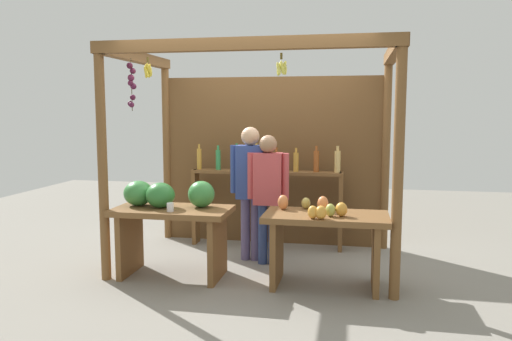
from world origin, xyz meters
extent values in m
plane|color=gray|center=(0.00, 0.00, 0.00)|extent=(12.00, 12.00, 0.00)
cylinder|color=brown|center=(-1.47, -0.90, 1.23)|extent=(0.10, 0.10, 2.46)
cylinder|color=brown|center=(1.47, -0.90, 1.23)|extent=(0.10, 0.10, 2.46)
cylinder|color=brown|center=(-1.47, 0.90, 1.23)|extent=(0.10, 0.10, 2.46)
cylinder|color=brown|center=(1.47, 0.90, 1.23)|extent=(0.10, 0.10, 2.46)
cube|color=brown|center=(0.00, -0.90, 2.40)|extent=(3.04, 0.12, 0.12)
cube|color=brown|center=(-1.47, 0.00, 2.40)|extent=(0.12, 1.90, 0.12)
cube|color=brown|center=(1.47, 0.00, 2.40)|extent=(0.12, 1.90, 0.12)
cube|color=brown|center=(0.00, 0.92, 1.10)|extent=(2.94, 0.04, 2.21)
cylinder|color=brown|center=(0.37, -0.80, 2.29)|extent=(0.02, 0.02, 0.06)
ellipsoid|color=#D1CC4C|center=(0.40, -0.81, 2.17)|extent=(0.04, 0.07, 0.13)
ellipsoid|color=#D1CC4C|center=(0.39, -0.76, 2.18)|extent=(0.08, 0.06, 0.14)
ellipsoid|color=#D1CC4C|center=(0.35, -0.78, 2.19)|extent=(0.07, 0.06, 0.14)
ellipsoid|color=#D1CC4C|center=(0.34, -0.80, 2.16)|extent=(0.04, 0.06, 0.13)
ellipsoid|color=#D1CC4C|center=(0.35, -0.84, 2.17)|extent=(0.06, 0.05, 0.13)
ellipsoid|color=#D1CC4C|center=(0.38, -0.83, 2.17)|extent=(0.06, 0.05, 0.13)
cylinder|color=brown|center=(-1.03, -0.71, 2.29)|extent=(0.02, 0.02, 0.06)
ellipsoid|color=yellow|center=(-1.01, -0.71, 2.17)|extent=(0.04, 0.07, 0.12)
ellipsoid|color=yellow|center=(-1.02, -0.69, 2.16)|extent=(0.07, 0.06, 0.13)
ellipsoid|color=yellow|center=(-1.04, -0.67, 2.19)|extent=(0.07, 0.04, 0.12)
ellipsoid|color=yellow|center=(-1.05, -0.69, 2.16)|extent=(0.05, 0.05, 0.12)
ellipsoid|color=yellow|center=(-1.05, -0.72, 2.18)|extent=(0.04, 0.05, 0.12)
ellipsoid|color=yellow|center=(-1.04, -0.74, 2.16)|extent=(0.08, 0.05, 0.12)
ellipsoid|color=yellow|center=(-1.02, -0.72, 2.20)|extent=(0.07, 0.07, 0.13)
cylinder|color=#4C422D|center=(-1.24, -0.65, 2.04)|extent=(0.01, 0.01, 0.55)
sphere|color=#47142D|center=(-1.25, -0.66, 2.24)|extent=(0.07, 0.07, 0.07)
sphere|color=#511938|center=(-1.23, -0.63, 2.18)|extent=(0.06, 0.06, 0.06)
sphere|color=#601E42|center=(-1.24, -0.66, 2.11)|extent=(0.07, 0.07, 0.07)
sphere|color=#511938|center=(-1.24, -0.66, 2.06)|extent=(0.06, 0.06, 0.06)
sphere|color=#511938|center=(-1.23, -0.64, 2.02)|extent=(0.06, 0.06, 0.06)
sphere|color=#47142D|center=(-1.23, -0.65, 1.91)|extent=(0.06, 0.06, 0.06)
sphere|color=#511938|center=(-1.24, -0.67, 1.83)|extent=(0.06, 0.06, 0.06)
sphere|color=#47142D|center=(-1.26, -0.64, 1.84)|extent=(0.06, 0.06, 0.06)
cube|color=brown|center=(-0.81, -0.68, 0.71)|extent=(1.23, 0.64, 0.06)
cube|color=brown|center=(-1.30, -0.68, 0.34)|extent=(0.06, 0.58, 0.68)
cube|color=brown|center=(-0.31, -0.68, 0.34)|extent=(0.06, 0.58, 0.68)
ellipsoid|color=#2D7533|center=(-0.94, -0.68, 0.88)|extent=(0.31, 0.31, 0.27)
ellipsoid|color=#38843D|center=(-1.22, -0.61, 0.88)|extent=(0.35, 0.35, 0.27)
ellipsoid|color=#38843D|center=(-0.52, -0.57, 0.89)|extent=(0.38, 0.38, 0.28)
cylinder|color=white|center=(-0.76, -0.86, 0.79)|extent=(0.07, 0.07, 0.09)
cube|color=brown|center=(0.81, -0.68, 0.71)|extent=(1.23, 0.64, 0.06)
cube|color=brown|center=(0.31, -0.68, 0.34)|extent=(0.06, 0.58, 0.68)
cube|color=brown|center=(1.30, -0.68, 0.34)|extent=(0.06, 0.58, 0.68)
ellipsoid|color=#B79E47|center=(0.59, -0.44, 0.80)|extent=(0.13, 0.13, 0.12)
ellipsoid|color=#E07F47|center=(0.35, -0.53, 0.82)|extent=(0.14, 0.14, 0.15)
ellipsoid|color=#E07F47|center=(0.77, -0.57, 0.82)|extent=(0.15, 0.15, 0.16)
ellipsoid|color=gold|center=(0.96, -0.76, 0.81)|extent=(0.13, 0.13, 0.14)
ellipsoid|color=#A8B24C|center=(0.86, -0.79, 0.81)|extent=(0.14, 0.14, 0.13)
ellipsoid|color=gold|center=(0.70, -0.92, 0.81)|extent=(0.13, 0.13, 0.13)
ellipsoid|color=gold|center=(0.77, -0.93, 0.81)|extent=(0.16, 0.16, 0.13)
cube|color=brown|center=(-0.99, 0.68, 0.50)|extent=(0.05, 0.20, 1.00)
cube|color=brown|center=(0.92, 0.68, 0.50)|extent=(0.05, 0.20, 1.00)
cube|color=brown|center=(-0.03, 0.68, 0.98)|extent=(1.91, 0.22, 0.04)
cylinder|color=gold|center=(-0.93, 0.68, 1.14)|extent=(0.06, 0.06, 0.27)
cylinder|color=gold|center=(-0.93, 0.68, 1.30)|extent=(0.03, 0.03, 0.06)
cylinder|color=#338C4C|center=(-0.67, 0.68, 1.13)|extent=(0.06, 0.06, 0.26)
cylinder|color=#338C4C|center=(-0.67, 0.68, 1.29)|extent=(0.03, 0.03, 0.06)
cylinder|color=#338C4C|center=(-0.42, 0.68, 1.14)|extent=(0.06, 0.06, 0.29)
cylinder|color=#338C4C|center=(-0.42, 0.68, 1.32)|extent=(0.03, 0.03, 0.06)
cylinder|color=gold|center=(-0.17, 0.68, 1.15)|extent=(0.07, 0.07, 0.29)
cylinder|color=gold|center=(-0.17, 0.68, 1.32)|extent=(0.03, 0.03, 0.06)
cylinder|color=#994C1E|center=(0.10, 0.68, 1.12)|extent=(0.08, 0.08, 0.25)
cylinder|color=#994C1E|center=(0.10, 0.68, 1.28)|extent=(0.04, 0.04, 0.06)
cylinder|color=gold|center=(0.35, 0.68, 1.12)|extent=(0.07, 0.07, 0.24)
cylinder|color=gold|center=(0.35, 0.68, 1.27)|extent=(0.03, 0.03, 0.06)
cylinder|color=#994C1E|center=(0.61, 0.68, 1.14)|extent=(0.07, 0.07, 0.27)
cylinder|color=#994C1E|center=(0.61, 0.68, 1.30)|extent=(0.03, 0.03, 0.06)
cylinder|color=#D8B266|center=(0.87, 0.68, 1.14)|extent=(0.08, 0.08, 0.27)
cylinder|color=#D8B266|center=(0.87, 0.68, 1.30)|extent=(0.03, 0.03, 0.06)
cylinder|color=#564D7A|center=(-0.18, 0.07, 0.37)|extent=(0.11, 0.11, 0.74)
cylinder|color=#564D7A|center=(-0.06, 0.07, 0.37)|extent=(0.11, 0.11, 0.74)
cube|color=#2D428C|center=(-0.12, 0.07, 1.05)|extent=(0.32, 0.19, 0.63)
cylinder|color=#2D428C|center=(-0.32, 0.07, 1.09)|extent=(0.08, 0.08, 0.56)
cylinder|color=#2D428C|center=(0.08, 0.07, 1.09)|extent=(0.08, 0.08, 0.56)
sphere|color=tan|center=(-0.12, 0.07, 1.47)|extent=(0.21, 0.21, 0.21)
cylinder|color=navy|center=(0.05, -0.05, 0.35)|extent=(0.11, 0.11, 0.70)
cylinder|color=navy|center=(0.17, -0.05, 0.35)|extent=(0.11, 0.11, 0.70)
cube|color=#BF474C|center=(0.11, -0.05, 1.00)|extent=(0.32, 0.19, 0.59)
cylinder|color=#BF474C|center=(-0.09, -0.05, 1.03)|extent=(0.08, 0.08, 0.53)
cylinder|color=#BF474C|center=(0.31, -0.05, 1.03)|extent=(0.08, 0.08, 0.53)
sphere|color=#997051|center=(0.11, -0.05, 1.39)|extent=(0.20, 0.20, 0.20)
camera|label=1|loc=(1.06, -5.62, 1.76)|focal=35.14mm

